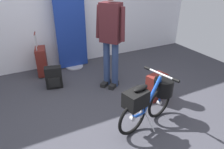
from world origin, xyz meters
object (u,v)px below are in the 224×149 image
floor_banner_stand (71,32)px  visitor_near_wall (111,33)px  folding_bike_foreground (150,99)px  rolling_suitcase (42,61)px  backpack_on_floor (156,87)px  handbag_on_floor (54,78)px

floor_banner_stand → visitor_near_wall: 1.11m
floor_banner_stand → folding_bike_foreground: size_ratio=1.76×
visitor_near_wall → rolling_suitcase: 1.52m
backpack_on_floor → handbag_on_floor: backpack_on_floor is taller
folding_bike_foreground → backpack_on_floor: (0.46, 0.45, -0.18)m
folding_bike_foreground → floor_banner_stand: bearing=98.4°
handbag_on_floor → visitor_near_wall: bearing=-22.2°
rolling_suitcase → handbag_on_floor: rolling_suitcase is taller
visitor_near_wall → rolling_suitcase: (-0.98, 0.96, -0.65)m
rolling_suitcase → handbag_on_floor: size_ratio=2.18×
visitor_near_wall → rolling_suitcase: visitor_near_wall is taller
floor_banner_stand → folding_bike_foreground: floor_banner_stand is taller
handbag_on_floor → floor_banner_stand: bearing=49.9°
rolling_suitcase → backpack_on_floor: rolling_suitcase is taller
folding_bike_foreground → visitor_near_wall: size_ratio=0.58×
backpack_on_floor → rolling_suitcase: bearing=130.8°
folding_bike_foreground → handbag_on_floor: 1.76m
floor_banner_stand → handbag_on_floor: floor_banner_stand is taller
rolling_suitcase → backpack_on_floor: 2.19m
folding_bike_foreground → backpack_on_floor: 0.67m
rolling_suitcase → visitor_near_wall: bearing=-44.4°
floor_banner_stand → rolling_suitcase: bearing=-173.2°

